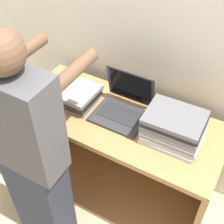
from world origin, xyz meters
name	(u,v)px	position (x,y,z in m)	size (l,w,h in m)	color
ground_plane	(99,217)	(0.00, 0.00, 0.00)	(12.00, 12.00, 0.00)	tan
wall_back	(150,31)	(0.00, 0.68, 1.20)	(8.00, 0.05, 2.40)	silver
cart	(123,150)	(0.00, 0.36, 0.39)	(1.34, 0.58, 0.79)	#A87A47
laptop_open	(123,107)	(0.00, 0.34, 0.84)	(0.32, 0.30, 0.27)	#333338
laptop_stack_left	(72,93)	(-0.35, 0.29, 0.84)	(0.34, 0.27, 0.11)	gray
laptop_stack_right	(174,127)	(0.35, 0.29, 0.88)	(0.34, 0.27, 0.19)	#B7B7BC
person	(32,158)	(-0.27, -0.22, 0.79)	(0.40, 0.52, 1.57)	#2D3342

